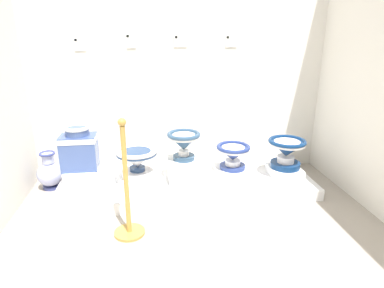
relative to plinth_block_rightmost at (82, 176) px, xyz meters
The scene contains 18 objects.
wall_back 1.69m from the plinth_block_rightmost, 24.97° to the left, with size 3.46×0.06×2.83m, color white.
display_platform 1.08m from the plinth_block_rightmost, ahead, with size 2.61×0.95×0.12m, color white.
plinth_block_rightmost is the anchor object (origin of this frame).
antique_toilet_rightmost 0.31m from the plinth_block_rightmost, ahead, with size 0.35×0.25×0.45m.
plinth_block_pale_glazed 0.57m from the plinth_block_rightmost, ahead, with size 0.37×0.40×0.08m, color white.
antique_toilet_pale_glazed 0.60m from the plinth_block_rightmost, ahead, with size 0.42×0.42×0.29m.
plinth_block_leftmost 1.04m from the plinth_block_rightmost, ahead, with size 0.33×0.33×0.22m, color white.
antique_toilet_leftmost 1.09m from the plinth_block_rightmost, ahead, with size 0.34×0.34×0.29m.
plinth_block_slender_white 1.59m from the plinth_block_rightmost, ahead, with size 0.37×0.39×0.04m, color white.
antique_toilet_slender_white 1.60m from the plinth_block_rightmost, ahead, with size 0.36×0.36×0.27m.
plinth_block_tall_cobalt 2.12m from the plinth_block_rightmost, ahead, with size 0.32×0.33×0.09m, color white.
antique_toilet_tall_cobalt 2.13m from the plinth_block_rightmost, ahead, with size 0.39×0.39×0.31m.
info_placard_first 1.35m from the plinth_block_rightmost, 86.59° to the left, with size 0.12×0.01×0.13m.
info_placard_second 1.48m from the plinth_block_rightmost, 39.99° to the left, with size 0.10×0.01×0.15m.
info_placard_third 1.74m from the plinth_block_rightmost, 23.37° to the left, with size 0.14×0.01×0.12m.
info_placard_fourth 2.12m from the plinth_block_rightmost, 15.86° to the left, with size 0.13×0.01×0.12m.
decorative_vase_spare 0.40m from the plinth_block_rightmost, 154.16° to the left, with size 0.27×0.27×0.40m.
stanchion_post_near_left 0.95m from the plinth_block_rightmost, 58.39° to the right, with size 0.25×0.25×0.99m.
Camera 1 is at (1.25, -0.53, 1.59)m, focal length 31.23 mm.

